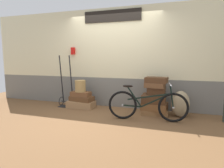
% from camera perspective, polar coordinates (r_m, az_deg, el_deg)
% --- Properties ---
extents(ground, '(9.76, 5.20, 0.06)m').
position_cam_1_polar(ground, '(4.65, -2.34, -9.36)').
color(ground, brown).
extents(station_building, '(7.76, 0.74, 2.67)m').
position_cam_1_polar(station_building, '(5.25, 0.95, 7.76)').
color(station_building, slate).
rests_on(station_building, ground).
extents(suitcase_0, '(0.73, 0.41, 0.19)m').
position_cam_1_polar(suitcase_0, '(5.26, -9.31, -6.04)').
color(suitcase_0, '#9E754C').
rests_on(suitcase_0, ground).
extents(suitcase_1, '(0.66, 0.41, 0.13)m').
position_cam_1_polar(suitcase_1, '(5.21, -9.13, -4.38)').
color(suitcase_1, brown).
rests_on(suitcase_1, suitcase_0).
extents(suitcase_2, '(0.53, 0.28, 0.13)m').
position_cam_1_polar(suitcase_2, '(5.20, -9.41, -2.99)').
color(suitcase_2, brown).
rests_on(suitcase_2, suitcase_1).
extents(suitcase_3, '(0.64, 0.47, 0.12)m').
position_cam_1_polar(suitcase_3, '(4.72, 12.67, -8.19)').
color(suitcase_3, olive).
rests_on(suitcase_3, ground).
extents(suitcase_4, '(0.63, 0.51, 0.17)m').
position_cam_1_polar(suitcase_4, '(4.67, 12.68, -6.54)').
color(suitcase_4, brown).
rests_on(suitcase_4, suitcase_3).
extents(suitcase_5, '(0.56, 0.46, 0.20)m').
position_cam_1_polar(suitcase_5, '(4.64, 12.52, -4.34)').
color(suitcase_5, '#4C2D19').
rests_on(suitcase_5, suitcase_4).
extents(suitcase_6, '(0.42, 0.32, 0.17)m').
position_cam_1_polar(suitcase_6, '(4.61, 13.22, -2.08)').
color(suitcase_6, '#4C2D19').
rests_on(suitcase_6, suitcase_5).
extents(suitcase_7, '(0.49, 0.39, 0.11)m').
position_cam_1_polar(suitcase_7, '(4.58, 12.83, -0.31)').
color(suitcase_7, brown).
rests_on(suitcase_7, suitcase_6).
extents(suitcase_8, '(0.54, 0.41, 0.13)m').
position_cam_1_polar(suitcase_8, '(4.57, 13.28, 1.20)').
color(suitcase_8, '#4C2D19').
rests_on(suitcase_8, suitcase_7).
extents(wicker_basket, '(0.28, 0.28, 0.31)m').
position_cam_1_polar(wicker_basket, '(5.15, -9.54, -0.62)').
color(wicker_basket, '#A8844C').
rests_on(wicker_basket, suitcase_2).
extents(luggage_trolley, '(0.39, 0.34, 1.42)m').
position_cam_1_polar(luggage_trolley, '(5.47, -13.63, -2.67)').
color(luggage_trolley, black).
rests_on(luggage_trolley, ground).
extents(burlap_sack, '(0.41, 0.34, 0.60)m').
position_cam_1_polar(burlap_sack, '(4.62, 19.93, -5.68)').
color(burlap_sack, '#9E8966').
rests_on(burlap_sack, ground).
extents(bicycle, '(1.70, 0.46, 0.81)m').
position_cam_1_polar(bicycle, '(4.15, 10.49, -6.32)').
color(bicycle, black).
rests_on(bicycle, ground).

